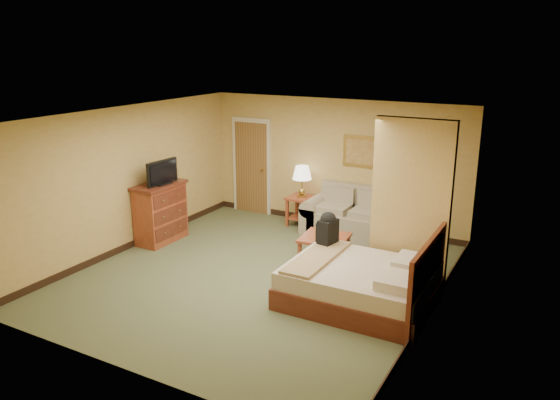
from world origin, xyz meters
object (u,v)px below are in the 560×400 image
Objects in this scene: loveseat at (353,220)px; coffee_table at (324,244)px; dresser at (161,212)px; bed at (364,284)px.

loveseat is 2.27× the size of coffee_table.
bed is (4.29, -0.63, -0.26)m from dresser.
loveseat is at bearing 114.55° from bed.
loveseat is 2.94m from bed.
bed is at bearing -65.45° from loveseat.
dresser is at bearing -146.23° from loveseat.
coffee_table is 0.40× the size of bed.
coffee_table is at bearing 8.47° from dresser.
coffee_table is (0.11, -1.58, 0.04)m from loveseat.
loveseat is 0.91× the size of bed.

